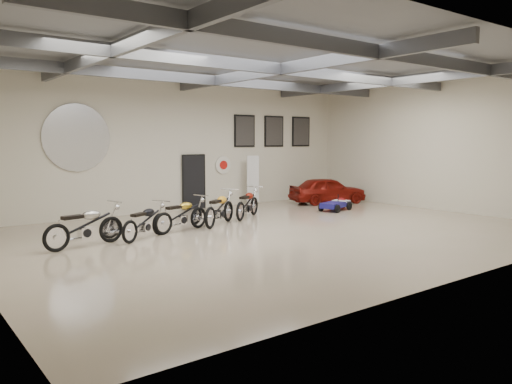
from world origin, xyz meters
TOP-DOWN VIEW (x-y plane):
  - floor at (0.00, 0.00)m, footprint 16.00×12.00m
  - ceiling at (0.00, 0.00)m, footprint 16.00×12.00m
  - back_wall at (0.00, 6.00)m, footprint 16.00×0.02m
  - right_wall at (8.00, 0.00)m, footprint 0.02×12.00m
  - ceiling_beams at (0.00, 0.00)m, footprint 15.80×11.80m
  - door at (0.50, 5.95)m, footprint 0.92×0.08m
  - logo_plaque at (-4.00, 5.95)m, footprint 2.30×0.06m
  - poster_left at (3.00, 5.96)m, footprint 1.05×0.08m
  - poster_mid at (4.60, 5.96)m, footprint 1.05×0.08m
  - poster_right at (6.20, 5.96)m, footprint 1.05×0.08m
  - oil_sign at (1.90, 5.95)m, footprint 0.72×0.10m
  - banner_stand at (3.09, 5.50)m, footprint 0.57×0.31m
  - motorcycle_silver at (-5.31, 1.43)m, footprint 2.26×1.10m
  - motorcycle_black at (-3.63, 1.48)m, footprint 1.97×1.47m
  - motorcycle_gold at (-2.27, 1.90)m, footprint 2.11×1.11m
  - motorcycle_yellow at (-0.76, 2.13)m, footprint 2.14×1.75m
  - motorcycle_red at (0.81, 2.76)m, footprint 2.05×1.67m
  - go_kart at (4.74, 2.22)m, footprint 1.90×1.25m
  - vintage_car at (6.00, 4.00)m, footprint 2.23×3.56m

SIDE VIEW (x-z plane):
  - floor at x=0.00m, z-range -0.01..0.01m
  - go_kart at x=4.74m, z-range 0.00..0.64m
  - motorcycle_black at x=-3.63m, z-range 0.00..1.00m
  - motorcycle_gold at x=-2.27m, z-range 0.00..1.05m
  - motorcycle_red at x=0.81m, z-range 0.00..1.06m
  - motorcycle_yellow at x=-0.76m, z-range 0.00..1.11m
  - motorcycle_silver at x=-5.31m, z-range 0.00..1.13m
  - vintage_car at x=6.00m, z-range 0.00..1.13m
  - banner_stand at x=3.09m, z-range 0.00..2.00m
  - door at x=0.50m, z-range 0.00..2.10m
  - oil_sign at x=1.90m, z-range 1.34..2.06m
  - back_wall at x=0.00m, z-range 0.00..5.00m
  - right_wall at x=8.00m, z-range 0.00..5.00m
  - logo_plaque at x=-4.00m, z-range 2.22..3.38m
  - poster_left at x=3.00m, z-range 2.42..3.78m
  - poster_mid at x=4.60m, z-range 2.42..3.78m
  - poster_right at x=6.20m, z-range 2.42..3.78m
  - ceiling_beams at x=0.00m, z-range 4.59..4.91m
  - ceiling at x=0.00m, z-range 5.00..5.00m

